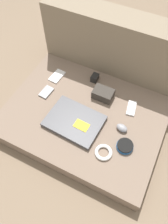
{
  "coord_description": "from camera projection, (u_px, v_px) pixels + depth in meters",
  "views": [
    {
      "loc": [
        0.34,
        -0.68,
        1.3
      ],
      "look_at": [
        0.0,
        0.0,
        0.13
      ],
      "focal_mm": 35.0,
      "sensor_mm": 36.0,
      "label": 1
    }
  ],
  "objects": [
    {
      "name": "phone_silver",
      "position": [
        46.0,
        92.0,
        1.5
      ],
      "size": [
        0.07,
        0.11,
        0.01
      ],
      "rotation": [
        0.0,
        0.0,
        -0.08
      ],
      "color": "#99999E",
      "rests_on": "couch_seat"
    },
    {
      "name": "camera_pouch",
      "position": [
        103.0,
        94.0,
        1.46
      ],
      "size": [
        0.13,
        0.09,
        0.06
      ],
      "color": "#38332D",
      "rests_on": "couch_seat"
    },
    {
      "name": "couch_seat",
      "position": [
        84.0,
        118.0,
        1.46
      ],
      "size": [
        1.01,
        0.76,
        0.11
      ],
      "color": "#7A6656",
      "rests_on": "ground_plane"
    },
    {
      "name": "computer_mouse",
      "position": [
        122.0,
        128.0,
        1.33
      ],
      "size": [
        0.08,
        0.06,
        0.04
      ],
      "rotation": [
        0.0,
        0.0,
        -0.18
      ],
      "color": "gray",
      "rests_on": "couch_seat"
    },
    {
      "name": "laptop",
      "position": [
        74.0,
        121.0,
        1.36
      ],
      "size": [
        0.35,
        0.27,
        0.03
      ],
      "rotation": [
        0.0,
        0.0,
        -0.05
      ],
      "color": "#47474C",
      "rests_on": "couch_seat"
    },
    {
      "name": "charger_brick",
      "position": [
        95.0,
        78.0,
        1.55
      ],
      "size": [
        0.04,
        0.06,
        0.05
      ],
      "color": "black",
      "rests_on": "couch_seat"
    },
    {
      "name": "phone_small",
      "position": [
        57.0,
        76.0,
        1.58
      ],
      "size": [
        0.08,
        0.13,
        0.01
      ],
      "rotation": [
        0.0,
        0.0,
        -0.08
      ],
      "color": "silver",
      "rests_on": "couch_seat"
    },
    {
      "name": "cable_coil",
      "position": [
        104.0,
        152.0,
        1.25
      ],
      "size": [
        0.1,
        0.1,
        0.02
      ],
      "color": "white",
      "rests_on": "couch_seat"
    },
    {
      "name": "speaker_puck",
      "position": [
        125.0,
        146.0,
        1.27
      ],
      "size": [
        0.1,
        0.1,
        0.03
      ],
      "color": "#1E569E",
      "rests_on": "couch_seat"
    },
    {
      "name": "phone_black",
      "position": [
        131.0,
        108.0,
        1.43
      ],
      "size": [
        0.07,
        0.12,
        0.01
      ],
      "rotation": [
        0.0,
        0.0,
        0.17
      ],
      "color": "silver",
      "rests_on": "couch_seat"
    },
    {
      "name": "ground_plane",
      "position": [
        84.0,
        122.0,
        1.5
      ],
      "size": [
        8.0,
        8.0,
        0.0
      ],
      "primitive_type": "plane",
      "color": "#7A6651"
    },
    {
      "name": "couch_backrest",
      "position": [
        115.0,
        50.0,
        1.52
      ],
      "size": [
        1.01,
        0.2,
        0.53
      ],
      "color": "#7F705B",
      "rests_on": "ground_plane"
    }
  ]
}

